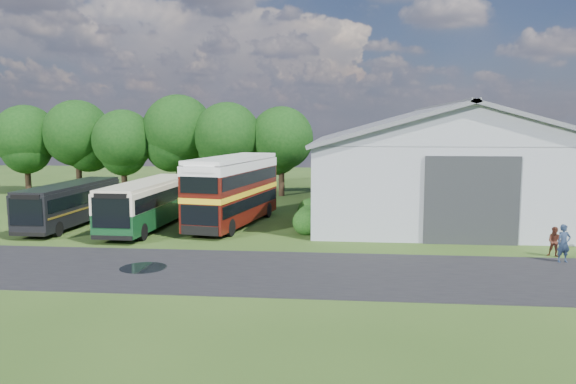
# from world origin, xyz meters

# --- Properties ---
(ground) EXTENTS (120.00, 120.00, 0.00)m
(ground) POSITION_xyz_m (0.00, 0.00, 0.00)
(ground) COLOR #223B12
(ground) RESTS_ON ground
(asphalt_road) EXTENTS (60.00, 8.00, 0.02)m
(asphalt_road) POSITION_xyz_m (3.00, -3.00, 0.00)
(asphalt_road) COLOR black
(asphalt_road) RESTS_ON ground
(puddle) EXTENTS (2.20, 2.20, 0.01)m
(puddle) POSITION_xyz_m (-1.50, -3.00, 0.00)
(puddle) COLOR black
(puddle) RESTS_ON ground
(storage_shed) EXTENTS (18.80, 24.80, 8.15)m
(storage_shed) POSITION_xyz_m (15.00, 15.98, 4.17)
(storage_shed) COLOR gray
(storage_shed) RESTS_ON ground
(tree_far_left) EXTENTS (6.12, 6.12, 8.64)m
(tree_far_left) POSITION_xyz_m (-23.00, 24.00, 5.56)
(tree_far_left) COLOR black
(tree_far_left) RESTS_ON ground
(tree_left_a) EXTENTS (6.46, 6.46, 9.12)m
(tree_left_a) POSITION_xyz_m (-18.00, 24.50, 5.87)
(tree_left_a) COLOR black
(tree_left_a) RESTS_ON ground
(tree_left_b) EXTENTS (5.78, 5.78, 8.16)m
(tree_left_b) POSITION_xyz_m (-13.00, 23.50, 5.25)
(tree_left_b) COLOR black
(tree_left_b) RESTS_ON ground
(tree_mid) EXTENTS (6.80, 6.80, 9.60)m
(tree_mid) POSITION_xyz_m (-8.00, 24.80, 6.18)
(tree_mid) COLOR black
(tree_mid) RESTS_ON ground
(tree_right_a) EXTENTS (6.26, 6.26, 8.83)m
(tree_right_a) POSITION_xyz_m (-3.00, 23.80, 5.69)
(tree_right_a) COLOR black
(tree_right_a) RESTS_ON ground
(tree_right_b) EXTENTS (5.98, 5.98, 8.45)m
(tree_right_b) POSITION_xyz_m (2.00, 24.60, 5.44)
(tree_right_b) COLOR black
(tree_right_b) RESTS_ON ground
(shrub_front) EXTENTS (1.70, 1.70, 1.70)m
(shrub_front) POSITION_xyz_m (5.60, 6.00, 0.00)
(shrub_front) COLOR #194714
(shrub_front) RESTS_ON ground
(shrub_mid) EXTENTS (1.60, 1.60, 1.60)m
(shrub_mid) POSITION_xyz_m (5.60, 8.00, 0.00)
(shrub_mid) COLOR #194714
(shrub_mid) RESTS_ON ground
(shrub_back) EXTENTS (1.80, 1.80, 1.80)m
(shrub_back) POSITION_xyz_m (5.60, 10.00, 0.00)
(shrub_back) COLOR #194714
(shrub_back) RESTS_ON ground
(bus_green_single) EXTENTS (3.01, 11.25, 3.08)m
(bus_green_single) POSITION_xyz_m (-4.77, 7.15, 1.64)
(bus_green_single) COLOR black
(bus_green_single) RESTS_ON ground
(bus_maroon_double) EXTENTS (4.65, 11.08, 4.63)m
(bus_maroon_double) POSITION_xyz_m (0.53, 8.72, 2.31)
(bus_maroon_double) COLOR black
(bus_maroon_double) RESTS_ON ground
(bus_dark_single) EXTENTS (2.62, 10.35, 2.84)m
(bus_dark_single) POSITION_xyz_m (-10.24, 7.40, 1.51)
(bus_dark_single) COLOR black
(bus_dark_single) RESTS_ON ground
(visitor_a) EXTENTS (0.76, 0.58, 1.88)m
(visitor_a) POSITION_xyz_m (18.63, 0.10, 0.94)
(visitor_a) COLOR #1B293D
(visitor_a) RESTS_ON ground
(visitor_b) EXTENTS (0.92, 0.83, 1.54)m
(visitor_b) POSITION_xyz_m (18.65, 1.28, 0.77)
(visitor_b) COLOR #3E1D13
(visitor_b) RESTS_ON ground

